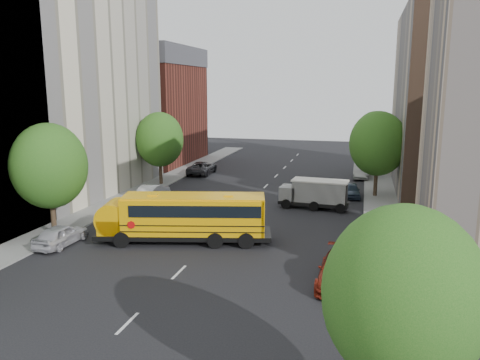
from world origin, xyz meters
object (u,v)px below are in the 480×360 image
at_px(street_tree_2, 160,140).
at_px(safari_truck, 315,193).
at_px(parked_car_0, 61,235).
at_px(parked_car_5, 361,171).
at_px(street_tree_3, 403,296).
at_px(school_bus, 182,215).
at_px(street_tree_1, 49,166).
at_px(street_tree_5, 375,135).
at_px(parked_car_4, 351,190).
at_px(parked_car_1, 153,192).
at_px(parked_car_3, 339,270).
at_px(street_tree_4, 378,144).
at_px(parked_car_2, 202,168).

bearing_deg(street_tree_2, safari_truck, -18.84).
xyz_separation_m(safari_truck, parked_car_0, (-15.11, -13.96, -0.61)).
bearing_deg(street_tree_2, parked_car_5, 24.30).
height_order(street_tree_3, school_bus, street_tree_3).
height_order(street_tree_1, street_tree_5, street_tree_1).
relative_size(street_tree_5, parked_car_5, 1.56).
bearing_deg(safari_truck, parked_car_4, 64.20).
bearing_deg(street_tree_1, safari_truck, 35.96).
xyz_separation_m(street_tree_3, parked_car_5, (-1.40, 41.30, -3.66)).
bearing_deg(street_tree_5, street_tree_2, -151.39).
bearing_deg(safari_truck, street_tree_5, 78.11).
distance_m(school_bus, parked_car_1, 12.50).
distance_m(street_tree_3, parked_car_0, 23.96).
xyz_separation_m(street_tree_5, parked_car_3, (-2.20, -33.25, -3.96)).
height_order(street_tree_2, street_tree_4, street_tree_4).
xyz_separation_m(safari_truck, parked_car_2, (-14.67, 12.67, -0.57)).
xyz_separation_m(street_tree_2, street_tree_3, (22.00, -32.00, -0.37)).
distance_m(parked_car_0, parked_car_4, 26.21).
distance_m(street_tree_1, street_tree_5, 37.20).
xyz_separation_m(street_tree_2, parked_car_1, (2.20, -6.70, -4.07)).
distance_m(street_tree_4, parked_car_4, 4.98).
distance_m(street_tree_3, street_tree_4, 32.01).
distance_m(street_tree_4, parked_car_0, 28.59).
relative_size(street_tree_2, street_tree_5, 1.03).
height_order(street_tree_1, parked_car_2, street_tree_1).
height_order(safari_truck, parked_car_1, safari_truck).
bearing_deg(parked_car_5, parked_car_2, -172.39).
bearing_deg(street_tree_2, street_tree_3, -55.49).
height_order(parked_car_1, parked_car_2, parked_car_2).
xyz_separation_m(school_bus, parked_car_3, (10.58, -4.28, -1.09)).
xyz_separation_m(school_bus, parked_car_4, (10.58, 16.28, -1.18)).
xyz_separation_m(street_tree_3, school_bus, (-12.78, 15.02, -2.62)).
xyz_separation_m(street_tree_2, parked_car_2, (2.20, 6.91, -4.07)).
distance_m(street_tree_3, street_tree_5, 44.00).
relative_size(parked_car_1, parked_car_2, 0.84).
bearing_deg(parked_car_2, safari_truck, 137.29).
relative_size(street_tree_1, street_tree_5, 1.05).
relative_size(parked_car_0, parked_car_1, 0.92).
relative_size(street_tree_5, parked_car_0, 1.79).
xyz_separation_m(street_tree_5, parked_car_0, (-20.23, -31.72, -3.99)).
bearing_deg(street_tree_4, street_tree_2, 180.00).
bearing_deg(street_tree_4, parked_car_3, -95.91).
relative_size(street_tree_4, parked_car_5, 1.68).
bearing_deg(parked_car_5, school_bus, -113.20).
distance_m(parked_car_2, parked_car_5, 18.55).
xyz_separation_m(street_tree_5, parked_car_1, (-19.80, -18.70, -3.95)).
xyz_separation_m(street_tree_4, parked_car_1, (-19.80, -6.70, -4.32)).
bearing_deg(parked_car_0, street_tree_5, -120.61).
xyz_separation_m(street_tree_4, parked_car_3, (-2.20, -21.25, -4.33)).
height_order(parked_car_3, parked_car_5, parked_car_5).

